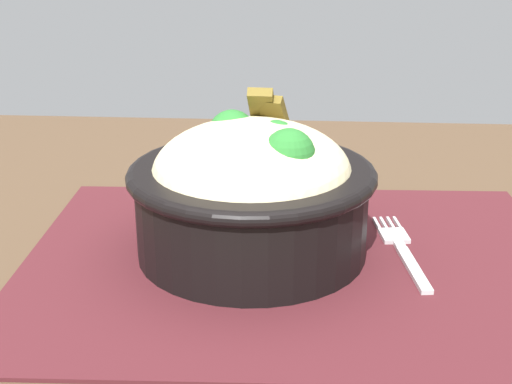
{
  "coord_description": "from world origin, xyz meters",
  "views": [
    {
      "loc": [
        0.04,
        -0.5,
        1.02
      ],
      "look_at": [
        0.0,
        0.0,
        0.82
      ],
      "focal_mm": 48.75,
      "sensor_mm": 36.0,
      "label": 1
    }
  ],
  "objects": [
    {
      "name": "table",
      "position": [
        0.0,
        0.0,
        0.69
      ],
      "size": [
        1.24,
        0.84,
        0.77
      ],
      "color": "#4C3826",
      "rests_on": "ground_plane"
    },
    {
      "name": "bowl",
      "position": [
        0.0,
        0.0,
        0.82
      ],
      "size": [
        0.19,
        0.19,
        0.13
      ],
      "color": "black",
      "rests_on": "placemat"
    },
    {
      "name": "fork",
      "position": [
        0.12,
        0.01,
        0.77
      ],
      "size": [
        0.03,
        0.14,
        0.0
      ],
      "color": "#BABABA",
      "rests_on": "placemat"
    },
    {
      "name": "placemat",
      "position": [
        0.03,
        -0.01,
        0.77
      ],
      "size": [
        0.44,
        0.33,
        0.0
      ],
      "primitive_type": "cube",
      "rotation": [
        0.0,
        0.0,
        0.04
      ],
      "color": "#47191E",
      "rests_on": "table"
    }
  ]
}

